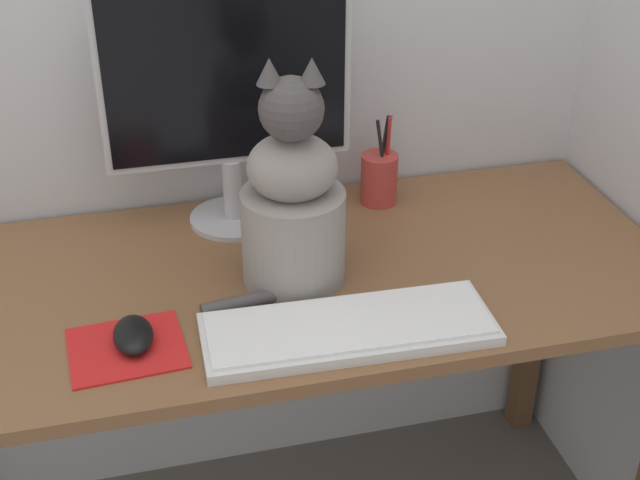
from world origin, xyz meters
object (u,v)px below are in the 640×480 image
Objects in this scene: computer_mouse_left at (133,335)px; pen_cup at (379,177)px; cat at (292,203)px; keyboard at (348,328)px; monitor at (227,93)px.

pen_cup is at bearing 35.45° from computer_mouse_left.
keyboard is at bearing -62.96° from cat.
pen_cup is (0.23, 0.24, -0.10)m from cat.
keyboard is at bearing -9.28° from computer_mouse_left.
cat is 0.34m from pen_cup.
monitor is at bearing 117.95° from cat.
pen_cup is (0.51, 0.36, 0.03)m from computer_mouse_left.
monitor reaches higher than computer_mouse_left.
pen_cup is at bearing 58.02° from cat.
keyboard is 1.16× the size of cat.
keyboard is at bearing -74.13° from monitor.
pen_cup reaches higher than computer_mouse_left.
keyboard is 2.58× the size of pen_cup.
cat is 2.22× the size of pen_cup.
computer_mouse_left is at bearing -144.55° from pen_cup.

